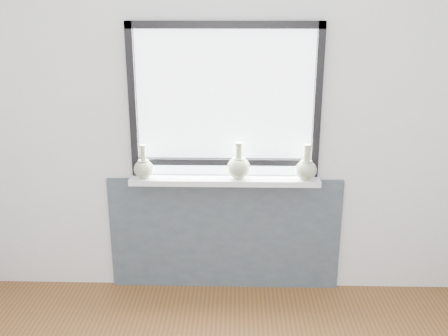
{
  "coord_description": "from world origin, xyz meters",
  "views": [
    {
      "loc": [
        0.08,
        -1.58,
        2.02
      ],
      "look_at": [
        0.0,
        1.55,
        1.02
      ],
      "focal_mm": 40.0,
      "sensor_mm": 36.0,
      "label": 1
    }
  ],
  "objects_px": {
    "windowsill": "(225,180)",
    "vase_c": "(306,168)",
    "vase_b": "(239,166)",
    "vase_a": "(144,168)"
  },
  "relations": [
    {
      "from": "vase_b",
      "to": "vase_c",
      "type": "distance_m",
      "value": 0.46
    },
    {
      "from": "windowsill",
      "to": "vase_c",
      "type": "xyz_separation_m",
      "value": [
        0.56,
        -0.03,
        0.1
      ]
    },
    {
      "from": "windowsill",
      "to": "vase_c",
      "type": "bearing_deg",
      "value": -2.63
    },
    {
      "from": "windowsill",
      "to": "vase_a",
      "type": "distance_m",
      "value": 0.57
    },
    {
      "from": "windowsill",
      "to": "vase_c",
      "type": "distance_m",
      "value": 0.57
    },
    {
      "from": "vase_a",
      "to": "vase_c",
      "type": "bearing_deg",
      "value": -0.26
    },
    {
      "from": "windowsill",
      "to": "vase_b",
      "type": "relative_size",
      "value": 5.19
    },
    {
      "from": "vase_a",
      "to": "vase_c",
      "type": "distance_m",
      "value": 1.12
    },
    {
      "from": "windowsill",
      "to": "vase_a",
      "type": "bearing_deg",
      "value": -177.88
    },
    {
      "from": "vase_a",
      "to": "vase_b",
      "type": "relative_size",
      "value": 0.93
    }
  ]
}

